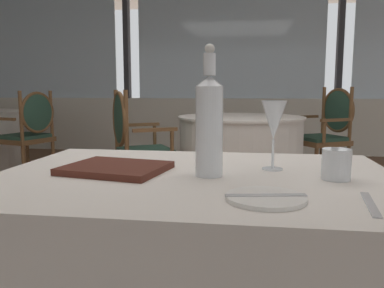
{
  "coord_description": "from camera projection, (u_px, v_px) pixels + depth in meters",
  "views": [
    {
      "loc": [
        0.31,
        -1.97,
        0.98
      ],
      "look_at": [
        0.13,
        -0.74,
        0.8
      ],
      "focal_mm": 36.47,
      "sensor_mm": 36.0,
      "label": 1
    }
  ],
  "objects": [
    {
      "name": "dining_chair_1_1",
      "position": [
        30.0,
        129.0,
        4.17
      ],
      "size": [
        0.58,
        0.62,
        0.97
      ],
      "rotation": [
        0.0,
        0.0,
        9.12
      ],
      "color": "brown",
      "rests_on": "ground_plane"
    },
    {
      "name": "window_wall_far",
      "position": [
        229.0,
        83.0,
        6.0
      ],
      "size": [
        10.29,
        0.14,
        2.73
      ],
      "color": "silver",
      "rests_on": "ground_plane"
    },
    {
      "name": "water_tumbler",
      "position": [
        336.0,
        164.0,
        1.06
      ],
      "size": [
        0.08,
        0.08,
        0.08
      ],
      "primitive_type": "cylinder",
      "color": "white",
      "rests_on": "foreground_table"
    },
    {
      "name": "water_bottle",
      "position": [
        209.0,
        123.0,
        1.1
      ],
      "size": [
        0.08,
        0.08,
        0.37
      ],
      "color": "white",
      "rests_on": "foreground_table"
    },
    {
      "name": "dining_chair_0_1",
      "position": [
        328.0,
        128.0,
        4.05
      ],
      "size": [
        0.63,
        0.65,
        1.01
      ],
      "rotation": [
        0.0,
        0.0,
        9.95
      ],
      "color": "brown",
      "rests_on": "ground_plane"
    },
    {
      "name": "butter_knife",
      "position": [
        266.0,
        196.0,
        0.87
      ],
      "size": [
        0.18,
        0.05,
        0.0
      ],
      "primitive_type": "cube",
      "rotation": [
        0.0,
        0.0,
        0.17
      ],
      "color": "silver",
      "rests_on": "foreground_table"
    },
    {
      "name": "ground_plane",
      "position": [
        187.0,
        272.0,
        2.11
      ],
      "size": [
        14.27,
        14.27,
        0.0
      ],
      "primitive_type": "plane",
      "color": "brown"
    },
    {
      "name": "wine_glass",
      "position": [
        274.0,
        122.0,
        1.18
      ],
      "size": [
        0.08,
        0.08,
        0.21
      ],
      "color": "white",
      "rests_on": "foreground_table"
    },
    {
      "name": "background_table_0",
      "position": [
        240.0,
        155.0,
        3.71
      ],
      "size": [
        1.18,
        1.18,
        0.73
      ],
      "color": "white",
      "rests_on": "ground_plane"
    },
    {
      "name": "side_plate",
      "position": [
        266.0,
        198.0,
        0.87
      ],
      "size": [
        0.18,
        0.18,
        0.01
      ],
      "primitive_type": "cylinder",
      "color": "white",
      "rests_on": "foreground_table"
    },
    {
      "name": "dining_chair_0_0",
      "position": [
        134.0,
        140.0,
        3.3
      ],
      "size": [
        0.63,
        0.65,
        0.98
      ],
      "rotation": [
        0.0,
        0.0,
        6.81
      ],
      "color": "brown",
      "rests_on": "ground_plane"
    },
    {
      "name": "menu_book",
      "position": [
        116.0,
        168.0,
        1.18
      ],
      "size": [
        0.33,
        0.28,
        0.02
      ],
      "primitive_type": "cube",
      "rotation": [
        0.0,
        0.0,
        -0.19
      ],
      "color": "#512319",
      "rests_on": "foreground_table"
    },
    {
      "name": "dinner_fork",
      "position": [
        370.0,
        204.0,
        0.83
      ],
      "size": [
        0.04,
        0.19,
        0.0
      ],
      "primitive_type": "cube",
      "rotation": [
        0.0,
        0.0,
        1.43
      ],
      "color": "silver",
      "rests_on": "foreground_table"
    }
  ]
}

